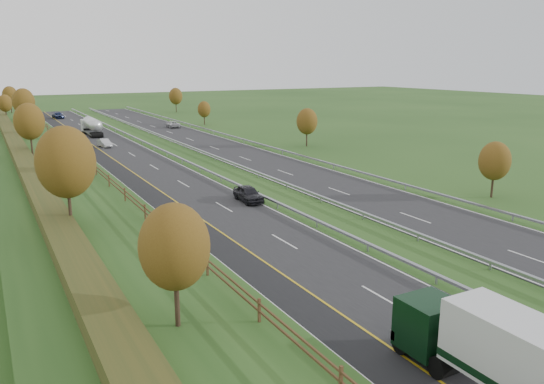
{
  "coord_description": "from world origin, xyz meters",
  "views": [
    {
      "loc": [
        -19.0,
        -11.89,
        13.89
      ],
      "look_at": [
        4.21,
        30.43,
        2.2
      ],
      "focal_mm": 35.0,
      "sensor_mm": 36.0,
      "label": 1
    }
  ],
  "objects": [
    {
      "name": "ground",
      "position": [
        8.0,
        55.0,
        0.0
      ],
      "size": [
        400.0,
        400.0,
        0.0
      ],
      "primitive_type": "plane",
      "color": "#244719",
      "rests_on": "ground"
    },
    {
      "name": "near_carriageway",
      "position": [
        0.0,
        60.0,
        0.02
      ],
      "size": [
        10.5,
        200.0,
        0.04
      ],
      "primitive_type": "cube",
      "color": "black",
      "rests_on": "ground"
    },
    {
      "name": "far_carriageway",
      "position": [
        16.5,
        60.0,
        0.02
      ],
      "size": [
        10.5,
        200.0,
        0.04
      ],
      "primitive_type": "cube",
      "color": "black",
      "rests_on": "ground"
    },
    {
      "name": "hard_shoulder",
      "position": [
        -3.75,
        60.0,
        0.02
      ],
      "size": [
        3.0,
        200.0,
        0.04
      ],
      "primitive_type": "cube",
      "color": "black",
      "rests_on": "ground"
    },
    {
      "name": "lane_markings",
      "position": [
        6.4,
        59.88,
        0.05
      ],
      "size": [
        26.75,
        200.0,
        0.01
      ],
      "color": "silver",
      "rests_on": "near_carriageway"
    },
    {
      "name": "embankment_left",
      "position": [
        -13.0,
        60.0,
        1.0
      ],
      "size": [
        12.0,
        200.0,
        2.0
      ],
      "primitive_type": "cube",
      "color": "#244719",
      "rests_on": "ground"
    },
    {
      "name": "hedge_left",
      "position": [
        -15.0,
        60.0,
        2.55
      ],
      "size": [
        2.2,
        180.0,
        1.1
      ],
      "primitive_type": "cube",
      "color": "#323A18",
      "rests_on": "embankment_left"
    },
    {
      "name": "fence_left",
      "position": [
        -8.5,
        59.59,
        2.73
      ],
      "size": [
        0.12,
        189.06,
        1.2
      ],
      "color": "#422B19",
      "rests_on": "embankment_left"
    },
    {
      "name": "median_barrier_near",
      "position": [
        5.7,
        60.0,
        0.61
      ],
      "size": [
        0.32,
        200.0,
        0.71
      ],
      "color": "gray",
      "rests_on": "ground"
    },
    {
      "name": "median_barrier_far",
      "position": [
        10.8,
        60.0,
        0.61
      ],
      "size": [
        0.32,
        200.0,
        0.71
      ],
      "color": "gray",
      "rests_on": "ground"
    },
    {
      "name": "outer_barrier_far",
      "position": [
        22.3,
        60.0,
        0.62
      ],
      "size": [
        0.32,
        200.0,
        0.71
      ],
      "color": "gray",
      "rests_on": "ground"
    },
    {
      "name": "trees_left",
      "position": [
        -12.64,
        56.63,
        6.37
      ],
      "size": [
        6.64,
        164.3,
        7.66
      ],
      "color": "#2D2116",
      "rests_on": "embankment_left"
    },
    {
      "name": "trees_far",
      "position": [
        29.8,
        89.21,
        4.25
      ],
      "size": [
        8.45,
        118.6,
        7.12
      ],
      "color": "#2D2116",
      "rests_on": "ground"
    },
    {
      "name": "road_tanker",
      "position": [
        0.28,
        98.37,
        1.86
      ],
      "size": [
        2.4,
        11.22,
        3.46
      ],
      "color": "silver",
      "rests_on": "near_carriageway"
    },
    {
      "name": "car_dark_near",
      "position": [
        4.4,
        35.87,
        0.85
      ],
      "size": [
        2.17,
        4.84,
        1.62
      ],
      "primitive_type": "imported",
      "rotation": [
        0.0,
        0.0,
        -0.06
      ],
      "color": "black",
      "rests_on": "near_carriageway"
    },
    {
      "name": "car_silver_mid",
      "position": [
        -0.86,
        80.86,
        0.72
      ],
      "size": [
        1.93,
        4.27,
        1.36
      ],
      "primitive_type": "imported",
      "rotation": [
        0.0,
        0.0,
        0.12
      ],
      "color": "#B0B0B5",
      "rests_on": "near_carriageway"
    },
    {
      "name": "car_small_far",
      "position": [
        -1.2,
        137.0,
        0.83
      ],
      "size": [
        2.69,
        5.64,
        1.59
      ],
      "primitive_type": "imported",
      "rotation": [
        0.0,
        0.0,
        0.09
      ],
      "color": "#131D3E",
      "rests_on": "near_carriageway"
    },
    {
      "name": "car_oncoming",
      "position": [
        18.63,
        103.04,
        0.75
      ],
      "size": [
        2.73,
        5.26,
        1.42
      ],
      "primitive_type": "imported",
      "rotation": [
        0.0,
        0.0,
        3.07
      ],
      "color": "silver",
      "rests_on": "far_carriageway"
    }
  ]
}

